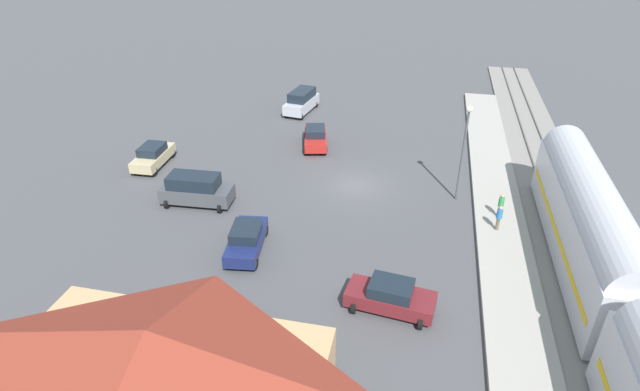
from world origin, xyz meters
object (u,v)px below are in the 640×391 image
sedan_navy (246,239)px  pedestrian_on_platform (501,204)px  station_building (157,385)px  sedan_maroon (391,296)px  pedestrian_waiting_far (499,216)px  suv_silver (302,101)px  passenger_train (636,330)px  light_pole_near_platform (464,142)px  sedan_tan (153,156)px  sedan_red (315,137)px  suv_charcoal (196,189)px

sedan_navy → pedestrian_on_platform: bearing=-155.7°
pedestrian_on_platform → sedan_navy: size_ratio=0.36×
station_building → pedestrian_on_platform: 23.73m
pedestrian_on_platform → sedan_maroon: pedestrian_on_platform is taller
sedan_navy → pedestrian_waiting_far: bearing=-160.5°
pedestrian_waiting_far → sedan_navy: bearing=19.5°
pedestrian_waiting_far → sedan_maroon: 10.36m
sedan_navy → suv_silver: 23.98m
passenger_train → light_pole_near_platform: light_pole_near_platform is taller
sedan_tan → sedan_red: bearing=-151.3°
passenger_train → pedestrian_on_platform: bearing=-71.4°
light_pole_near_platform → pedestrian_on_platform: bearing=138.7°
sedan_tan → sedan_navy: bearing=139.9°
passenger_train → pedestrian_on_platform: 13.02m
pedestrian_waiting_far → suv_silver: size_ratio=0.33×
sedan_tan → suv_charcoal: suv_charcoal is taller
pedestrian_waiting_far → sedan_tan: 26.34m
passenger_train → light_pole_near_platform: (6.80, -14.60, 1.58)m
suv_silver → suv_charcoal: bearing=82.3°
pedestrian_on_platform → sedan_maroon: bearing=58.6°
suv_charcoal → suv_silver: 19.43m
station_building → suv_silver: bearing=-84.0°
passenger_train → light_pole_near_platform: size_ratio=4.99×
station_building → sedan_navy: bearing=-84.6°
sedan_tan → suv_silver: (-8.52, -14.40, 0.27)m
passenger_train → sedan_tan: size_ratio=7.58×
station_building → suv_silver: 36.45m
pedestrian_on_platform → sedan_tan: bearing=-5.7°
station_building → sedan_tan: (12.36, -21.80, -2.07)m
pedestrian_on_platform → light_pole_near_platform: (2.68, -2.35, 3.16)m
sedan_navy → sedan_red: size_ratio=0.98×
station_building → pedestrian_on_platform: size_ratio=7.42×
passenger_train → suv_silver: 36.56m
pedestrian_waiting_far → sedan_navy: pedestrian_waiting_far is taller
suv_charcoal → suv_silver: bearing=-97.7°
suv_charcoal → passenger_train: bearing=157.7°
light_pole_near_platform → pedestrian_waiting_far: bearing=121.9°
pedestrian_on_platform → sedan_red: pedestrian_on_platform is taller
passenger_train → sedan_maroon: passenger_train is taller
passenger_train → pedestrian_on_platform: passenger_train is taller
pedestrian_on_platform → sedan_navy: bearing=24.3°
pedestrian_on_platform → suv_silver: suv_silver is taller
light_pole_near_platform → sedan_tan: bearing=-0.7°
sedan_maroon → sedan_tan: size_ratio=1.02×
pedestrian_waiting_far → suv_silver: suv_silver is taller
light_pole_near_platform → suv_silver: bearing=-44.3°
suv_silver → light_pole_near_platform: bearing=135.7°
sedan_maroon → station_building: bearing=49.6°
pedestrian_waiting_far → station_building: bearing=52.2°
passenger_train → suv_charcoal: 26.47m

